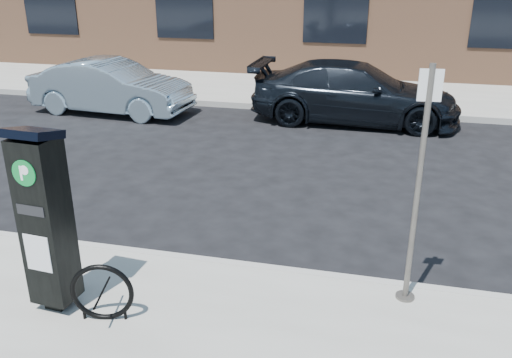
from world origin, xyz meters
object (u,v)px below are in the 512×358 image
(sign_pole, at_px, (418,191))
(car_dark, at_px, (355,93))
(parking_kiosk, at_px, (46,219))
(bike_rack, at_px, (102,293))
(car_silver, at_px, (111,87))

(sign_pole, xyz_separation_m, car_dark, (-1.13, 7.70, -0.72))
(sign_pole, bearing_deg, parking_kiosk, -168.87)
(parking_kiosk, distance_m, sign_pole, 3.83)
(parking_kiosk, distance_m, bike_rack, 0.95)
(parking_kiosk, xyz_separation_m, car_dark, (2.55, 8.73, -0.48))
(parking_kiosk, height_order, car_silver, parking_kiosk)
(car_silver, xyz_separation_m, car_dark, (6.10, 0.63, 0.04))
(car_silver, height_order, car_dark, car_dark)
(bike_rack, bearing_deg, sign_pole, 7.59)
(parking_kiosk, bearing_deg, car_dark, 78.55)
(sign_pole, relative_size, bike_rack, 3.95)
(parking_kiosk, height_order, car_dark, parking_kiosk)
(car_dark, bearing_deg, sign_pole, -170.90)
(bike_rack, height_order, car_silver, car_silver)
(parking_kiosk, height_order, bike_rack, parking_kiosk)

